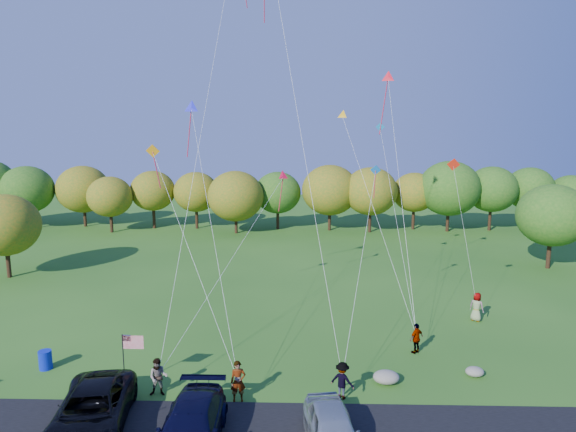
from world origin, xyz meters
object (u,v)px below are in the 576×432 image
flyer_b (158,377)px  minivan_dark (92,410)px  flyer_e (477,307)px  flyer_d (416,338)px  trash_barrel (45,360)px  minivan_navy (191,428)px  flyer_a (238,381)px  minivan_silver (333,430)px  flyer_c (342,380)px

flyer_b → minivan_dark: bearing=-127.4°
flyer_e → flyer_d: bearing=85.7°
minivan_dark → trash_barrel: minivan_dark is taller
minivan_dark → minivan_navy: size_ratio=1.07×
minivan_dark → flyer_e: size_ratio=3.28×
flyer_a → flyer_b: bearing=162.9°
flyer_d → flyer_e: flyer_e is taller
minivan_silver → flyer_b: 8.81m
flyer_d → flyer_e: bearing=-172.6°
minivan_navy → minivan_silver: bearing=0.8°
flyer_a → flyer_b: 3.81m
minivan_navy → minivan_silver: 5.50m
flyer_c → flyer_d: bearing=-106.4°
minivan_navy → flyer_e: bearing=41.4°
minivan_silver → flyer_c: 3.96m
flyer_e → flyer_b: bearing=69.3°
minivan_silver → flyer_d: bearing=51.5°
minivan_silver → flyer_e: 16.99m
flyer_d → flyer_e: (4.91, 4.90, 0.07)m
flyer_b → trash_barrel: flyer_b is taller
trash_barrel → flyer_c: bearing=-9.3°
minivan_silver → minivan_navy: bearing=172.7°
flyer_c → minivan_dark: bearing=41.4°
flyer_e → minivan_navy: bearing=82.3°
flyer_a → flyer_e: (14.15, 10.17, -0.03)m
minivan_navy → flyer_a: flyer_a is taller
flyer_b → flyer_c: 8.55m
minivan_silver → minivan_dark: bearing=165.8°
minivan_dark → trash_barrel: bearing=122.3°
flyer_a → minivan_navy: bearing=-122.0°
flyer_c → minivan_navy: bearing=58.9°
flyer_c → trash_barrel: size_ratio=1.77×
flyer_b → trash_barrel: bearing=156.0°
minivan_silver → flyer_c: flyer_c is taller
minivan_navy → flyer_d: bearing=39.7°
flyer_b → flyer_e: flyer_e is taller
flyer_a → flyer_b: flyer_a is taller
minivan_silver → flyer_c: (0.68, 3.90, 0.02)m
flyer_b → flyer_d: size_ratio=1.04×
flyer_d → flyer_e: size_ratio=0.92×
flyer_c → trash_barrel: bearing=16.8°
minivan_dark → flyer_d: bearing=18.7°
minivan_dark → flyer_e: (19.88, 12.66, 0.02)m
minivan_navy → flyer_e: 20.78m
minivan_dark → minivan_navy: (4.32, -1.11, -0.02)m
minivan_navy → trash_barrel: 11.06m
flyer_b → flyer_d: flyer_b is taller
minivan_silver → flyer_d: (5.14, 8.79, 0.01)m
minivan_silver → flyer_a: bearing=131.2°
minivan_dark → minivan_navy: 4.46m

